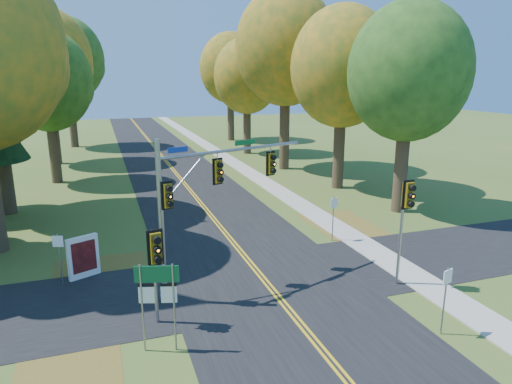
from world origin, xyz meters
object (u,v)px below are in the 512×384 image
object	(u,v)px
east_signal_pole	(406,207)
info_kiosk	(83,257)
traffic_mast	(201,193)
route_sign_cluster	(157,290)

from	to	relation	value
east_signal_pole	info_kiosk	world-z (taller)	east_signal_pole
traffic_mast	east_signal_pole	bearing A→B (deg)	-35.74
traffic_mast	east_signal_pole	distance (m)	8.04
route_sign_cluster	traffic_mast	bearing A→B (deg)	75.68
info_kiosk	east_signal_pole	bearing A→B (deg)	-47.22
route_sign_cluster	info_kiosk	bearing A→B (deg)	126.79
east_signal_pole	info_kiosk	bearing A→B (deg)	154.18
east_signal_pole	traffic_mast	bearing A→B (deg)	159.82
route_sign_cluster	info_kiosk	distance (m)	6.95
traffic_mast	route_sign_cluster	xyz separation A→B (m)	(-2.21, -3.68, -1.96)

